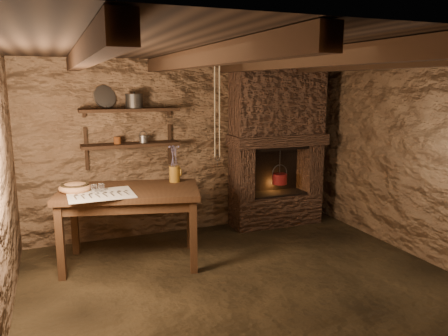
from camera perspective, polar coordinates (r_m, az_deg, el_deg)
name	(u,v)px	position (r m, az deg, el deg)	size (l,w,h in m)	color
floor	(249,287)	(4.71, 3.27, -15.26)	(4.50, 4.50, 0.00)	black
back_wall	(190,147)	(6.16, -4.46, 2.72)	(4.50, 0.04, 2.40)	#4F3725
front_wall	(399,241)	(2.71, 21.85, -8.87)	(4.50, 0.04, 2.40)	#4F3725
right_wall	(424,160)	(5.64, 24.64, 0.98)	(0.04, 4.00, 2.40)	#4F3725
ceiling	(252,49)	(4.24, 3.64, 15.26)	(4.50, 4.00, 0.04)	black
beam_far_left	(85,55)	(3.84, -17.71, 13.87)	(0.14, 3.95, 0.16)	black
beam_mid_left	(201,58)	(4.05, -3.00, 14.19)	(0.14, 3.95, 0.16)	black
beam_mid_right	(298,60)	(4.47, 9.60, 13.75)	(0.14, 3.95, 0.16)	black
beam_far_right	(379,62)	(5.06, 19.61, 12.95)	(0.14, 3.95, 0.16)	black
shelf_lower	(131,145)	(5.80, -12.05, 2.99)	(1.25, 0.30, 0.04)	black
shelf_upper	(130,110)	(5.75, -12.23, 7.43)	(1.25, 0.30, 0.04)	black
hearth	(277,143)	(6.43, 6.88, 3.26)	(1.43, 0.51, 2.30)	#3A261D
work_table	(131,223)	(5.23, -12.10, -7.08)	(1.74, 1.26, 0.90)	#311D11
linen_cloth	(101,194)	(4.91, -15.80, -3.34)	(0.69, 0.55, 0.01)	silver
pewter_cutlery_row	(101,194)	(4.89, -15.78, -3.29)	(0.58, 0.22, 0.01)	gray
drinking_glasses	(101,187)	(5.03, -15.74, -2.43)	(0.22, 0.07, 0.09)	white
stoneware_jug	(175,166)	(5.34, -6.47, 0.23)	(0.16, 0.16, 0.45)	#9C691E
wooden_bowl	(75,188)	(5.14, -18.86, -2.47)	(0.36, 0.36, 0.13)	#AB754A
iron_stockpot	(134,102)	(5.76, -11.66, 8.47)	(0.22, 0.22, 0.16)	#292725
tin_pan	(104,97)	(5.81, -15.34, 8.96)	(0.29, 0.29, 0.04)	gray
small_kettle	(143,139)	(5.82, -10.49, 3.75)	(0.14, 0.10, 0.15)	gray
rusty_tin	(117,140)	(5.76, -13.76, 3.53)	(0.09, 0.09, 0.09)	#5F2D13
red_pot	(280,178)	(6.49, 7.26, -1.31)	(0.29, 0.29, 0.54)	maroon
hanging_ropes	(217,108)	(5.22, -0.90, 7.89)	(0.08, 0.08, 1.20)	tan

